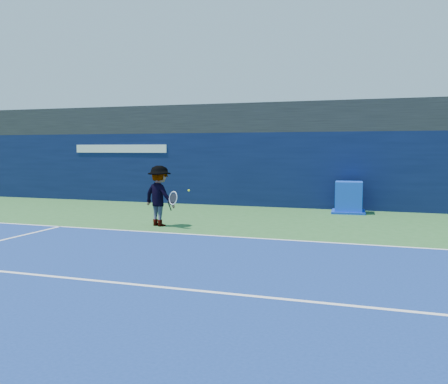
{
  "coord_description": "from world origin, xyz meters",
  "views": [
    {
      "loc": [
        4.47,
        -9.51,
        2.36
      ],
      "look_at": [
        -0.52,
        5.2,
        1.0
      ],
      "focal_mm": 40.0,
      "sensor_mm": 36.0,
      "label": 1
    }
  ],
  "objects": [
    {
      "name": "tennis_player",
      "position": [
        -2.24,
        4.16,
        0.92
      ],
      "size": [
        1.44,
        1.08,
        1.84
      ],
      "color": "white",
      "rests_on": "ground"
    },
    {
      "name": "back_wall_assembly",
      "position": [
        -0.0,
        10.5,
        1.5
      ],
      "size": [
        36.0,
        1.03,
        3.0
      ],
      "color": "#0A1439",
      "rests_on": "ground"
    },
    {
      "name": "tennis_ball",
      "position": [
        -1.69,
        5.15,
        1.02
      ],
      "size": [
        0.07,
        0.07,
        0.07
      ],
      "color": "#C2EB1A",
      "rests_on": "ground"
    },
    {
      "name": "baseline",
      "position": [
        0.0,
        3.0,
        0.01
      ],
      "size": [
        24.0,
        0.1,
        0.01
      ],
      "primitive_type": "cube",
      "color": "white",
      "rests_on": "ground"
    },
    {
      "name": "ground",
      "position": [
        0.0,
        0.0,
        0.0
      ],
      "size": [
        80.0,
        80.0,
        0.0
      ],
      "primitive_type": "plane",
      "color": "#2C622C",
      "rests_on": "ground"
    },
    {
      "name": "service_line",
      "position": [
        0.0,
        -2.0,
        0.01
      ],
      "size": [
        24.0,
        0.1,
        0.01
      ],
      "primitive_type": "cube",
      "color": "white",
      "rests_on": "ground"
    },
    {
      "name": "stadium_band",
      "position": [
        0.0,
        11.5,
        3.6
      ],
      "size": [
        36.0,
        3.0,
        1.2
      ],
      "primitive_type": "cube",
      "color": "black",
      "rests_on": "back_wall_assembly"
    },
    {
      "name": "equipment_cart",
      "position": [
        2.97,
        9.2,
        0.52
      ],
      "size": [
        1.28,
        1.28,
        1.15
      ],
      "color": "#0E3AC7",
      "rests_on": "ground"
    }
  ]
}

